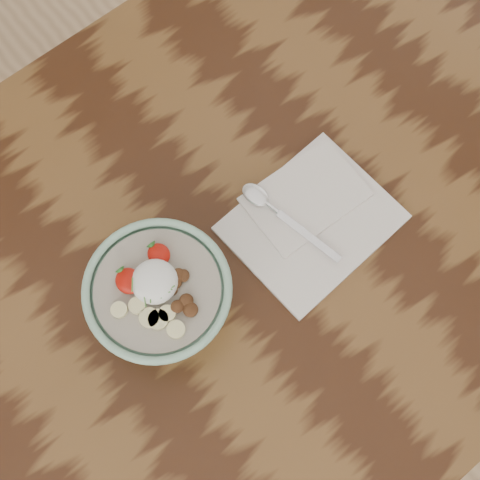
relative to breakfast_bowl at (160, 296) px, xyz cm
name	(u,v)px	position (x,y,z in cm)	size (l,w,h in cm)	color
table	(225,267)	(11.92, 1.49, -15.97)	(160.00, 90.00, 75.00)	#351B0D
breakfast_bowl	(160,296)	(0.00, 0.00, 0.00)	(19.58, 19.58, 13.39)	#8BBBA0
napkin	(310,217)	(25.12, -2.81, -6.07)	(24.53, 20.30, 1.44)	white
spoon	(269,205)	(21.16, 2.30, -4.84)	(5.53, 18.18, 0.95)	silver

